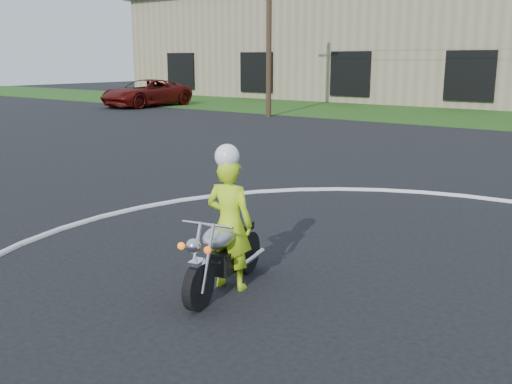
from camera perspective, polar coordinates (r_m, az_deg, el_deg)
The scene contains 4 objects.
primary_motorcycle at distance 7.44m, azimuth -3.24°, elevation -6.19°, with size 0.71×1.96×1.04m.
rider_primary_grp at distance 7.42m, azimuth -2.68°, elevation -2.79°, with size 0.71×0.55×1.93m.
pickup_grp at distance 37.86m, azimuth -10.93°, elevation 9.70°, with size 2.88×6.18×1.71m.
warehouse at distance 48.28m, azimuth 11.94°, elevation 14.27°, with size 41.00×17.00×8.30m.
Camera 1 is at (2.70, -3.61, 2.96)m, focal length 40.00 mm.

